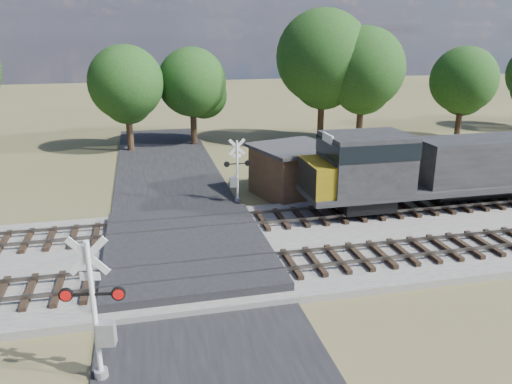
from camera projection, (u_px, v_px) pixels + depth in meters
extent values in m
plane|color=#484D29|center=(189.00, 261.00, 21.46)|extent=(160.00, 160.00, 0.00)
cube|color=gray|center=(395.00, 233.00, 24.04)|extent=(140.00, 10.00, 0.30)
cube|color=black|center=(189.00, 260.00, 21.45)|extent=(7.00, 60.00, 0.08)
cube|color=#262628|center=(187.00, 250.00, 21.83)|extent=(7.00, 9.00, 0.62)
cube|color=black|center=(244.00, 269.00, 19.92)|extent=(44.00, 2.60, 0.18)
cube|color=#555049|center=(433.00, 253.00, 20.93)|extent=(140.00, 0.08, 0.15)
cube|color=#555049|center=(415.00, 240.00, 22.26)|extent=(140.00, 0.08, 0.15)
cube|color=black|center=(223.00, 224.00, 24.55)|extent=(44.00, 2.60, 0.18)
cube|color=#555049|center=(379.00, 213.00, 25.56)|extent=(140.00, 0.08, 0.15)
cube|color=#555049|center=(367.00, 204.00, 26.89)|extent=(140.00, 0.08, 0.15)
cylinder|color=silver|center=(94.00, 313.00, 13.55)|extent=(0.15, 0.15, 4.29)
cylinder|color=gray|center=(101.00, 374.00, 14.17)|extent=(0.39, 0.39, 0.32)
cube|color=silver|center=(88.00, 256.00, 13.02)|extent=(1.11, 0.24, 1.12)
cube|color=silver|center=(88.00, 256.00, 13.02)|extent=(1.11, 0.24, 1.12)
cube|color=silver|center=(90.00, 276.00, 13.20)|extent=(0.53, 0.13, 0.24)
cube|color=black|center=(92.00, 294.00, 13.37)|extent=(1.70, 0.37, 0.06)
cylinder|color=red|center=(66.00, 295.00, 13.34)|extent=(0.40, 0.18, 0.39)
cylinder|color=red|center=(118.00, 294.00, 13.40)|extent=(0.40, 0.18, 0.39)
cube|color=gray|center=(107.00, 333.00, 13.76)|extent=(0.53, 0.40, 0.70)
cylinder|color=silver|center=(237.00, 172.00, 28.13)|extent=(0.13, 0.13, 3.65)
cylinder|color=gray|center=(238.00, 200.00, 28.65)|extent=(0.33, 0.33, 0.27)
cube|color=silver|center=(237.00, 147.00, 27.68)|extent=(0.95, 0.05, 0.95)
cube|color=silver|center=(237.00, 147.00, 27.68)|extent=(0.95, 0.05, 0.95)
cube|color=silver|center=(237.00, 156.00, 27.83)|extent=(0.46, 0.04, 0.20)
cube|color=black|center=(237.00, 164.00, 27.97)|extent=(1.46, 0.08, 0.05)
cylinder|color=red|center=(248.00, 163.00, 28.09)|extent=(0.33, 0.10, 0.33)
cylinder|color=red|center=(227.00, 164.00, 27.86)|extent=(0.33, 0.10, 0.33)
cube|color=gray|center=(233.00, 182.00, 28.25)|extent=(0.42, 0.28, 0.59)
cube|color=#4A2F20|center=(294.00, 172.00, 29.63)|extent=(4.96, 4.96, 2.81)
cube|color=#303033|center=(295.00, 148.00, 29.16)|extent=(5.46, 5.46, 0.20)
cylinder|color=black|center=(129.00, 125.00, 40.32)|extent=(0.56, 0.56, 4.23)
sphere|color=black|center=(126.00, 83.00, 39.27)|extent=(5.92, 5.92, 5.92)
cylinder|color=black|center=(193.00, 121.00, 42.58)|extent=(0.56, 0.56, 4.09)
sphere|color=black|center=(192.00, 82.00, 41.56)|extent=(5.73, 5.73, 5.73)
cylinder|color=black|center=(321.00, 111.00, 43.11)|extent=(0.56, 0.56, 5.63)
sphere|color=black|center=(323.00, 57.00, 41.72)|extent=(7.89, 7.89, 7.89)
cylinder|color=black|center=(360.00, 116.00, 42.60)|extent=(0.56, 0.56, 4.94)
sphere|color=black|center=(363.00, 68.00, 41.38)|extent=(6.92, 6.92, 6.92)
cylinder|color=black|center=(459.00, 118.00, 44.25)|extent=(0.56, 0.56, 4.11)
sphere|color=black|center=(464.00, 80.00, 43.23)|extent=(5.75, 5.75, 5.75)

